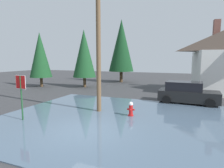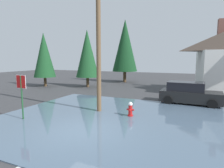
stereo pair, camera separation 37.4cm
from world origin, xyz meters
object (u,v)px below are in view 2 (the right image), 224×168
Objects in this scene: fire_hydrant at (130,109)px; utility_pole at (98,33)px; stop_sign_near at (21,88)px; pine_tree_tall_left at (44,55)px; pine_tree_mid_left at (87,54)px; pine_tree_short_left at (125,46)px; parked_car at (189,93)px.

fire_hydrant is 0.09× the size of utility_pole.
utility_pole is (3.04, 3.13, 3.12)m from stop_sign_near.
pine_tree_tall_left reaches higher than stop_sign_near.
pine_tree_mid_left is 0.76× the size of pine_tree_short_left.
stop_sign_near is at bearing -134.15° from utility_pole.
pine_tree_tall_left is at bearing -162.35° from pine_tree_mid_left.
utility_pole is 11.00m from pine_tree_mid_left.
pine_tree_short_left is (2.38, 6.32, 1.24)m from pine_tree_mid_left.
pine_tree_mid_left is at bearing 132.09° from fire_hydrant.
fire_hydrant is at bearing -29.80° from pine_tree_tall_left.
parked_car is 0.65× the size of pine_tree_mid_left.
pine_tree_short_left is at bearing 69.38° from pine_tree_mid_left.
stop_sign_near is 0.37× the size of pine_tree_mid_left.
pine_tree_mid_left is (-6.21, 9.02, -0.94)m from utility_pole.
stop_sign_near is 6.08m from fire_hydrant.
pine_tree_short_left is (-8.94, 10.74, 4.40)m from parked_car.
utility_pole is 1.41× the size of pine_tree_mid_left.
utility_pole is 1.46× the size of pine_tree_tall_left.
pine_tree_short_left is (7.39, 7.92, 1.39)m from pine_tree_tall_left.
fire_hydrant is 0.13× the size of pine_tree_tall_left.
stop_sign_near is 5.36m from utility_pole.
utility_pole is at bearing 45.85° from stop_sign_near.
utility_pole is 8.00m from parked_car.
pine_tree_short_left is at bearing 92.47° from stop_sign_near.
fire_hydrant is 12.95m from pine_tree_mid_left.
stop_sign_near reaches higher than fire_hydrant.
utility_pole is at bearing -75.96° from pine_tree_short_left.
pine_tree_mid_left is 6.87m from pine_tree_short_left.
pine_tree_short_left reaches higher than fire_hydrant.
utility_pole reaches higher than pine_tree_mid_left.
fire_hydrant is 17.34m from pine_tree_short_left.
pine_tree_tall_left is 0.73× the size of pine_tree_short_left.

